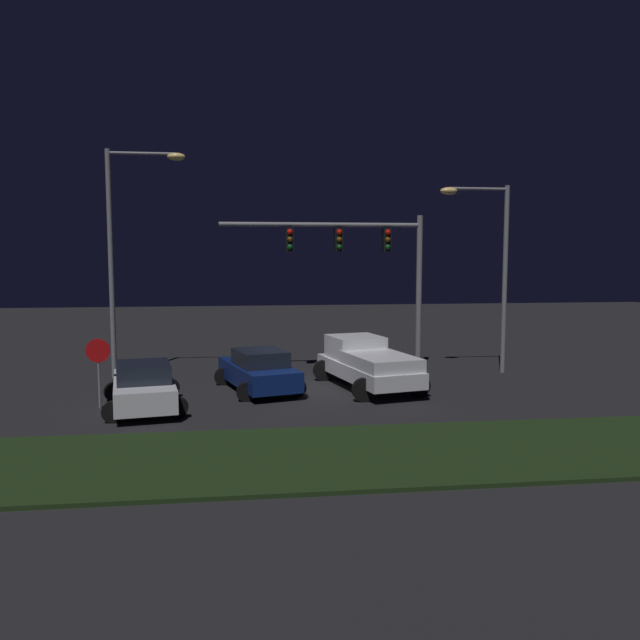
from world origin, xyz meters
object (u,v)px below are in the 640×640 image
object	(u,v)px
pickup_truck	(366,361)
street_lamp_left	(126,236)
street_lamp_right	(491,254)
stop_sign	(98,360)
car_sedan_far	(259,371)
traffic_signal_gantry	(362,255)
car_sedan	(144,386)

from	to	relation	value
pickup_truck	street_lamp_left	bearing A→B (deg)	58.32
street_lamp_left	street_lamp_right	bearing A→B (deg)	-3.01
street_lamp_right	stop_sign	bearing A→B (deg)	-163.40
pickup_truck	street_lamp_left	world-z (taller)	street_lamp_left
car_sedan_far	traffic_signal_gantry	distance (m)	6.75
car_sedan_far	street_lamp_left	xyz separation A→B (m)	(-5.03, 3.20, 4.87)
car_sedan_far	traffic_signal_gantry	xyz separation A→B (m)	(4.33, 3.09, 4.16)
traffic_signal_gantry	stop_sign	distance (m)	11.25
street_lamp_left	street_lamp_right	size ratio (longest dim) A/B	1.16
pickup_truck	street_lamp_left	size ratio (longest dim) A/B	0.64
car_sedan	stop_sign	world-z (taller)	stop_sign
street_lamp_left	pickup_truck	bearing A→B (deg)	-19.04
traffic_signal_gantry	street_lamp_left	size ratio (longest dim) A/B	0.93
pickup_truck	stop_sign	bearing A→B (deg)	90.15
car_sedan	car_sedan_far	world-z (taller)	same
stop_sign	street_lamp_left	bearing A→B (deg)	88.72
pickup_truck	car_sedan	xyz separation A→B (m)	(-7.66, -2.44, -0.26)
car_sedan	traffic_signal_gantry	size ratio (longest dim) A/B	0.56
pickup_truck	car_sedan	world-z (taller)	pickup_truck
car_sedan	car_sedan_far	bearing A→B (deg)	-67.52
street_lamp_right	car_sedan_far	bearing A→B (deg)	-165.78
stop_sign	car_sedan_far	bearing A→B (deg)	20.87
pickup_truck	stop_sign	distance (m)	9.34
car_sedan_far	street_lamp_right	xyz separation A→B (m)	(9.59, 2.43, 4.17)
street_lamp_right	street_lamp_left	bearing A→B (deg)	176.99
car_sedan_far	street_lamp_right	size ratio (longest dim) A/B	0.61
car_sedan	street_lamp_left	size ratio (longest dim) A/B	0.52
pickup_truck	traffic_signal_gantry	bearing A→B (deg)	-19.98
car_sedan	traffic_signal_gantry	bearing A→B (deg)	-65.76
pickup_truck	stop_sign	xyz separation A→B (m)	(-9.10, -2.06, 0.56)
car_sedan	traffic_signal_gantry	world-z (taller)	traffic_signal_gantry
traffic_signal_gantry	car_sedan_far	bearing A→B (deg)	-144.54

